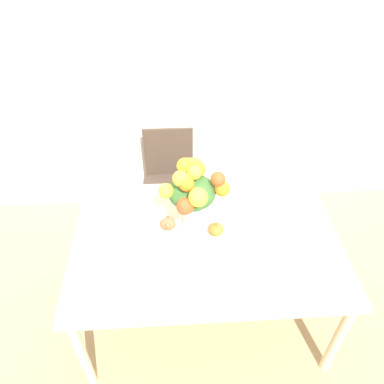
{
  "coord_description": "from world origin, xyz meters",
  "views": [
    {
      "loc": [
        -0.18,
        -1.49,
        2.43
      ],
      "look_at": [
        -0.08,
        0.11,
        1.03
      ],
      "focal_mm": 35.0,
      "sensor_mm": 36.0,
      "label": 1
    }
  ],
  "objects_px": {
    "pumpkin": "(216,229)",
    "turkey_figurine": "(168,221)",
    "dining_chair_near_window": "(170,181)",
    "flower_vase": "(192,192)"
  },
  "relations": [
    {
      "from": "flower_vase",
      "to": "pumpkin",
      "type": "xyz_separation_m",
      "value": [
        0.14,
        -0.06,
        -0.25
      ]
    },
    {
      "from": "flower_vase",
      "to": "dining_chair_near_window",
      "type": "relative_size",
      "value": 0.54
    },
    {
      "from": "pumpkin",
      "to": "turkey_figurine",
      "type": "relative_size",
      "value": 0.7
    },
    {
      "from": "turkey_figurine",
      "to": "dining_chair_near_window",
      "type": "distance_m",
      "value": 0.86
    },
    {
      "from": "pumpkin",
      "to": "dining_chair_near_window",
      "type": "bearing_deg",
      "value": 107.71
    },
    {
      "from": "flower_vase",
      "to": "turkey_figurine",
      "type": "height_order",
      "value": "flower_vase"
    },
    {
      "from": "flower_vase",
      "to": "dining_chair_near_window",
      "type": "xyz_separation_m",
      "value": [
        -0.14,
        0.81,
        -0.58
      ]
    },
    {
      "from": "pumpkin",
      "to": "turkey_figurine",
      "type": "bearing_deg",
      "value": 164.34
    },
    {
      "from": "pumpkin",
      "to": "turkey_figurine",
      "type": "height_order",
      "value": "pumpkin"
    },
    {
      "from": "turkey_figurine",
      "to": "flower_vase",
      "type": "bearing_deg",
      "value": -7.55
    }
  ]
}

